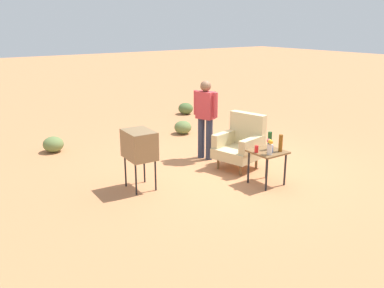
{
  "coord_description": "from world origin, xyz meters",
  "views": [
    {
      "loc": [
        5.87,
        -5.0,
        2.77
      ],
      "look_at": [
        0.01,
        -0.91,
        0.65
      ],
      "focal_mm": 38.7,
      "sensor_mm": 36.0,
      "label": 1
    }
  ],
  "objects_px": {
    "tv_on_stand": "(139,145)",
    "soda_can_blue": "(271,149)",
    "person_standing": "(205,115)",
    "bottle_tall_amber": "(281,143)",
    "armchair": "(241,143)",
    "side_table": "(267,156)",
    "soda_can_red": "(256,149)",
    "flower_vase": "(270,146)",
    "bottle_wine_green": "(270,141)"
  },
  "relations": [
    {
      "from": "tv_on_stand",
      "to": "soda_can_blue",
      "type": "relative_size",
      "value": 8.44
    },
    {
      "from": "tv_on_stand",
      "to": "person_standing",
      "type": "xyz_separation_m",
      "value": [
        -0.68,
        1.89,
        0.16
      ]
    },
    {
      "from": "person_standing",
      "to": "bottle_tall_amber",
      "type": "height_order",
      "value": "person_standing"
    },
    {
      "from": "armchair",
      "to": "bottle_tall_amber",
      "type": "bearing_deg",
      "value": -2.77
    },
    {
      "from": "side_table",
      "to": "soda_can_blue",
      "type": "height_order",
      "value": "soda_can_blue"
    },
    {
      "from": "side_table",
      "to": "soda_can_red",
      "type": "relative_size",
      "value": 5.04
    },
    {
      "from": "person_standing",
      "to": "flower_vase",
      "type": "relative_size",
      "value": 6.19
    },
    {
      "from": "armchair",
      "to": "bottle_tall_amber",
      "type": "relative_size",
      "value": 3.53
    },
    {
      "from": "bottle_tall_amber",
      "to": "soda_can_blue",
      "type": "bearing_deg",
      "value": -108.31
    },
    {
      "from": "bottle_tall_amber",
      "to": "side_table",
      "type": "bearing_deg",
      "value": -132.26
    },
    {
      "from": "armchair",
      "to": "person_standing",
      "type": "relative_size",
      "value": 0.65
    },
    {
      "from": "tv_on_stand",
      "to": "flower_vase",
      "type": "xyz_separation_m",
      "value": [
        1.26,
        1.8,
        -0.02
      ]
    },
    {
      "from": "bottle_tall_amber",
      "to": "bottle_wine_green",
      "type": "relative_size",
      "value": 0.94
    },
    {
      "from": "armchair",
      "to": "tv_on_stand",
      "type": "xyz_separation_m",
      "value": [
        -0.17,
        -2.13,
        0.28
      ]
    },
    {
      "from": "side_table",
      "to": "soda_can_red",
      "type": "distance_m",
      "value": 0.27
    },
    {
      "from": "bottle_wine_green",
      "to": "armchair",
      "type": "bearing_deg",
      "value": 171.88
    },
    {
      "from": "soda_can_red",
      "to": "flower_vase",
      "type": "bearing_deg",
      "value": 26.66
    },
    {
      "from": "armchair",
      "to": "bottle_wine_green",
      "type": "xyz_separation_m",
      "value": [
        0.89,
        -0.13,
        0.28
      ]
    },
    {
      "from": "tv_on_stand",
      "to": "soda_can_blue",
      "type": "height_order",
      "value": "tv_on_stand"
    },
    {
      "from": "soda_can_blue",
      "to": "bottle_wine_green",
      "type": "distance_m",
      "value": 0.19
    },
    {
      "from": "side_table",
      "to": "bottle_wine_green",
      "type": "relative_size",
      "value": 1.92
    },
    {
      "from": "soda_can_red",
      "to": "person_standing",
      "type": "bearing_deg",
      "value": 173.57
    },
    {
      "from": "person_standing",
      "to": "bottle_tall_amber",
      "type": "relative_size",
      "value": 5.47
    },
    {
      "from": "armchair",
      "to": "soda_can_blue",
      "type": "relative_size",
      "value": 8.69
    },
    {
      "from": "armchair",
      "to": "soda_can_red",
      "type": "bearing_deg",
      "value": -26.15
    },
    {
      "from": "tv_on_stand",
      "to": "bottle_tall_amber",
      "type": "distance_m",
      "value": 2.42
    },
    {
      "from": "armchair",
      "to": "soda_can_red",
      "type": "distance_m",
      "value": 1.0
    },
    {
      "from": "tv_on_stand",
      "to": "bottle_wine_green",
      "type": "distance_m",
      "value": 2.26
    },
    {
      "from": "soda_can_blue",
      "to": "soda_can_red",
      "type": "height_order",
      "value": "same"
    },
    {
      "from": "bottle_wine_green",
      "to": "flower_vase",
      "type": "distance_m",
      "value": 0.29
    },
    {
      "from": "armchair",
      "to": "flower_vase",
      "type": "xyz_separation_m",
      "value": [
        1.09,
        -0.33,
        0.26
      ]
    },
    {
      "from": "soda_can_blue",
      "to": "soda_can_red",
      "type": "relative_size",
      "value": 1.0
    },
    {
      "from": "person_standing",
      "to": "bottle_wine_green",
      "type": "distance_m",
      "value": 1.74
    },
    {
      "from": "tv_on_stand",
      "to": "soda_can_red",
      "type": "xyz_separation_m",
      "value": [
        1.05,
        1.69,
        -0.11
      ]
    },
    {
      "from": "person_standing",
      "to": "soda_can_red",
      "type": "relative_size",
      "value": 13.44
    },
    {
      "from": "armchair",
      "to": "flower_vase",
      "type": "relative_size",
      "value": 4.0
    },
    {
      "from": "flower_vase",
      "to": "bottle_tall_amber",
      "type": "bearing_deg",
      "value": 93.48
    },
    {
      "from": "armchair",
      "to": "bottle_wine_green",
      "type": "bearing_deg",
      "value": -8.12
    },
    {
      "from": "side_table",
      "to": "bottle_tall_amber",
      "type": "xyz_separation_m",
      "value": [
        0.14,
        0.16,
        0.24
      ]
    },
    {
      "from": "soda_can_blue",
      "to": "flower_vase",
      "type": "bearing_deg",
      "value": -57.66
    },
    {
      "from": "bottle_wine_green",
      "to": "flower_vase",
      "type": "xyz_separation_m",
      "value": [
        0.21,
        -0.2,
        -0.01
      ]
    },
    {
      "from": "armchair",
      "to": "bottle_wine_green",
      "type": "distance_m",
      "value": 0.94
    },
    {
      "from": "tv_on_stand",
      "to": "soda_can_blue",
      "type": "distance_m",
      "value": 2.25
    },
    {
      "from": "bottle_tall_amber",
      "to": "person_standing",
      "type": "bearing_deg",
      "value": -174.43
    },
    {
      "from": "tv_on_stand",
      "to": "bottle_tall_amber",
      "type": "xyz_separation_m",
      "value": [
        1.24,
        2.08,
        -0.02
      ]
    },
    {
      "from": "armchair",
      "to": "side_table",
      "type": "height_order",
      "value": "armchair"
    },
    {
      "from": "armchair",
      "to": "tv_on_stand",
      "type": "height_order",
      "value": "armchair"
    },
    {
      "from": "side_table",
      "to": "bottle_wine_green",
      "type": "distance_m",
      "value": 0.27
    },
    {
      "from": "person_standing",
      "to": "soda_can_blue",
      "type": "xyz_separation_m",
      "value": [
        1.86,
        0.02,
        -0.26
      ]
    },
    {
      "from": "person_standing",
      "to": "flower_vase",
      "type": "height_order",
      "value": "person_standing"
    }
  ]
}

